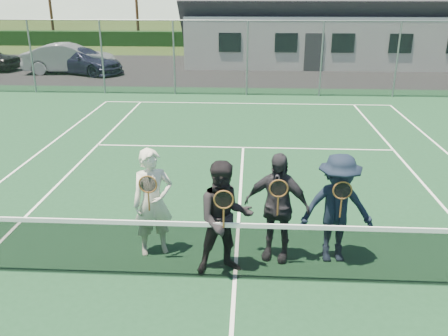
% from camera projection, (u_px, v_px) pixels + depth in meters
% --- Properties ---
extents(ground, '(220.00, 220.00, 0.00)m').
position_uv_depth(ground, '(248.00, 71.00, 25.88)').
color(ground, '#2A4016').
rests_on(ground, ground).
extents(court_surface, '(30.00, 30.00, 0.02)m').
position_uv_depth(court_surface, '(235.00, 279.00, 7.19)').
color(court_surface, '#14381E').
rests_on(court_surface, ground).
extents(tarmac_carpark, '(40.00, 12.00, 0.01)m').
position_uv_depth(tarmac_carpark, '(175.00, 70.00, 26.09)').
color(tarmac_carpark, black).
rests_on(tarmac_carpark, ground).
extents(hedge_row, '(40.00, 1.20, 1.10)m').
position_uv_depth(hedge_row, '(250.00, 39.00, 36.90)').
color(hedge_row, black).
rests_on(hedge_row, ground).
extents(car_b, '(4.75, 2.06, 1.52)m').
position_uv_depth(car_b, '(70.00, 58.00, 24.87)').
color(car_b, '#9A9DA2').
rests_on(car_b, ground).
extents(car_c, '(4.94, 3.51, 1.33)m').
position_uv_depth(car_c, '(82.00, 61.00, 24.77)').
color(car_c, '#1B1C36').
rests_on(car_c, ground).
extents(court_markings, '(11.03, 23.83, 0.01)m').
position_uv_depth(court_markings, '(235.00, 279.00, 7.18)').
color(court_markings, white).
rests_on(court_markings, court_surface).
extents(tennis_net, '(11.68, 0.08, 1.10)m').
position_uv_depth(tennis_net, '(235.00, 249.00, 7.00)').
color(tennis_net, slate).
rests_on(tennis_net, ground).
extents(perimeter_fence, '(30.07, 0.07, 3.02)m').
position_uv_depth(perimeter_fence, '(247.00, 58.00, 19.27)').
color(perimeter_fence, slate).
rests_on(perimeter_fence, ground).
extents(player_a, '(0.77, 0.65, 1.80)m').
position_uv_depth(player_a, '(153.00, 203.00, 7.62)').
color(player_a, silver).
rests_on(player_a, court_surface).
extents(player_b, '(1.02, 0.88, 1.80)m').
position_uv_depth(player_b, '(225.00, 218.00, 7.09)').
color(player_b, black).
rests_on(player_b, court_surface).
extents(player_c, '(1.14, 0.71, 1.80)m').
position_uv_depth(player_c, '(277.00, 207.00, 7.47)').
color(player_c, '#27262C').
rests_on(player_c, court_surface).
extents(player_d, '(1.22, 0.76, 1.80)m').
position_uv_depth(player_d, '(337.00, 209.00, 7.40)').
color(player_d, black).
rests_on(player_d, court_surface).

